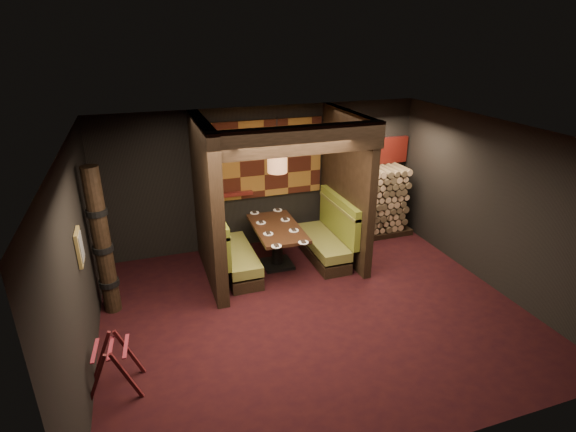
% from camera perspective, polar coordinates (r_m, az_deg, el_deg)
% --- Properties ---
extents(floor, '(6.50, 5.50, 0.02)m').
position_cam_1_polar(floor, '(7.39, 3.32, -12.06)').
color(floor, black).
rests_on(floor, ground).
extents(ceiling, '(6.50, 5.50, 0.02)m').
position_cam_1_polar(ceiling, '(6.22, 3.91, 10.25)').
color(ceiling, black).
rests_on(ceiling, ground).
extents(wall_back, '(6.50, 0.02, 2.85)m').
position_cam_1_polar(wall_back, '(9.12, -2.96, 4.93)').
color(wall_back, black).
rests_on(wall_back, ground).
extents(wall_front, '(6.50, 0.02, 2.85)m').
position_cam_1_polar(wall_front, '(4.61, 17.09, -15.34)').
color(wall_front, black).
rests_on(wall_front, ground).
extents(wall_left, '(0.02, 5.50, 2.85)m').
position_cam_1_polar(wall_left, '(6.32, -25.12, -5.63)').
color(wall_left, black).
rests_on(wall_left, ground).
extents(wall_right, '(0.02, 5.50, 2.85)m').
position_cam_1_polar(wall_right, '(8.40, 24.67, 1.26)').
color(wall_right, black).
rests_on(wall_right, ground).
extents(partition_left, '(0.20, 2.20, 2.85)m').
position_cam_1_polar(partition_left, '(7.83, -10.23, 1.57)').
color(partition_left, black).
rests_on(partition_left, floor).
extents(partition_right, '(0.15, 2.10, 2.85)m').
position_cam_1_polar(partition_right, '(8.62, 7.36, 3.72)').
color(partition_right, black).
rests_on(partition_right, floor).
extents(header_beam, '(2.85, 0.18, 0.44)m').
position_cam_1_polar(header_beam, '(6.90, 1.43, 9.56)').
color(header_beam, black).
rests_on(header_beam, partition_left).
extents(tapa_back_panel, '(2.40, 0.06, 1.55)m').
position_cam_1_polar(tapa_back_panel, '(8.96, -3.08, 7.23)').
color(tapa_back_panel, brown).
rests_on(tapa_back_panel, wall_back).
extents(tapa_side_panel, '(0.04, 1.85, 1.45)m').
position_cam_1_polar(tapa_side_panel, '(7.87, -9.79, 4.99)').
color(tapa_side_panel, brown).
rests_on(tapa_side_panel, partition_left).
extents(lacquer_shelf, '(0.60, 0.12, 0.07)m').
position_cam_1_polar(lacquer_shelf, '(8.96, -6.43, 2.84)').
color(lacquer_shelf, '#581814').
rests_on(lacquer_shelf, wall_back).
extents(booth_bench_left, '(0.68, 1.60, 1.14)m').
position_cam_1_polar(booth_bench_left, '(8.30, -7.10, -4.73)').
color(booth_bench_left, black).
rests_on(booth_bench_left, floor).
extents(booth_bench_right, '(0.68, 1.60, 1.14)m').
position_cam_1_polar(booth_bench_right, '(8.82, 5.01, -2.93)').
color(booth_bench_right, black).
rests_on(booth_bench_right, floor).
extents(dining_table, '(0.86, 1.55, 0.81)m').
position_cam_1_polar(dining_table, '(8.42, -1.38, -2.85)').
color(dining_table, black).
rests_on(dining_table, floor).
extents(place_settings, '(0.69, 1.76, 0.03)m').
position_cam_1_polar(place_settings, '(8.32, -1.39, -1.31)').
color(place_settings, white).
rests_on(place_settings, dining_table).
extents(pendant_lamp, '(0.35, 0.35, 0.98)m').
position_cam_1_polar(pendant_lamp, '(7.84, -1.37, 7.15)').
color(pendant_lamp, '#A26B43').
rests_on(pendant_lamp, ceiling).
extents(framed_picture, '(0.05, 0.36, 0.46)m').
position_cam_1_polar(framed_picture, '(6.32, -24.94, -3.61)').
color(framed_picture, olive).
rests_on(framed_picture, wall_left).
extents(luggage_rack, '(0.73, 0.54, 0.76)m').
position_cam_1_polar(luggage_rack, '(6.20, -21.29, -17.12)').
color(luggage_rack, '#421113').
rests_on(luggage_rack, floor).
extents(totem_column, '(0.31, 0.31, 2.40)m').
position_cam_1_polar(totem_column, '(7.38, -22.52, -3.22)').
color(totem_column, black).
rests_on(totem_column, floor).
extents(firewood_stack, '(1.73, 0.70, 1.50)m').
position_cam_1_polar(firewood_stack, '(9.83, 10.71, 1.71)').
color(firewood_stack, black).
rests_on(firewood_stack, floor).
extents(mosaic_header, '(1.83, 0.10, 0.56)m').
position_cam_1_polar(mosaic_header, '(9.80, 10.21, 8.00)').
color(mosaic_header, maroon).
rests_on(mosaic_header, wall_back).
extents(bay_front_post, '(0.08, 0.08, 2.85)m').
position_cam_1_polar(bay_front_post, '(8.88, 7.16, 4.29)').
color(bay_front_post, black).
rests_on(bay_front_post, floor).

